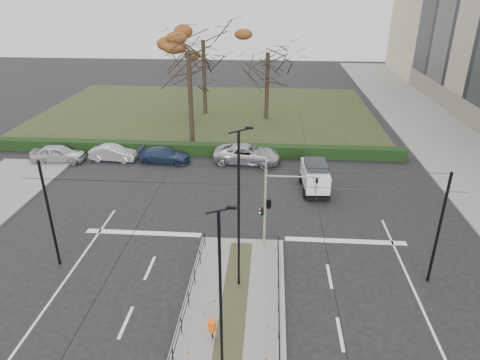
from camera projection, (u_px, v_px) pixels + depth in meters
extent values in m
plane|color=black|center=(235.00, 298.00, 20.45)|extent=(140.00, 140.00, 0.00)
cube|color=slate|center=(230.00, 335.00, 18.15)|extent=(4.40, 15.00, 0.14)
cube|color=slate|center=(451.00, 147.00, 39.13)|extent=(8.00, 90.00, 0.14)
cube|color=#232D16|center=(207.00, 112.00, 49.82)|extent=(38.00, 26.00, 0.10)
cube|color=black|center=(185.00, 149.00, 37.50)|extent=(38.00, 1.00, 1.00)
cylinder|color=black|center=(205.00, 240.00, 23.96)|extent=(0.04, 0.04, 0.90)
cylinder|color=black|center=(278.00, 243.00, 23.69)|extent=(0.04, 0.04, 0.90)
cylinder|color=black|center=(181.00, 317.00, 17.80)|extent=(0.04, 13.20, 0.04)
cylinder|color=black|center=(279.00, 322.00, 17.52)|extent=(0.04, 13.20, 0.04)
cylinder|color=black|center=(50.00, 215.00, 21.66)|extent=(0.14, 0.14, 6.00)
cylinder|color=black|center=(439.00, 230.00, 20.36)|extent=(0.14, 0.14, 6.00)
cylinder|color=black|center=(236.00, 185.00, 19.06)|extent=(20.00, 0.02, 0.02)
cylinder|color=black|center=(240.00, 167.00, 20.87)|extent=(20.00, 0.02, 0.02)
cylinder|color=black|center=(141.00, 220.00, 16.66)|extent=(0.02, 34.00, 0.02)
cylinder|color=black|center=(322.00, 226.00, 16.18)|extent=(0.02, 34.00, 0.02)
cylinder|color=gray|center=(265.00, 208.00, 23.41)|extent=(0.14, 0.14, 4.65)
cylinder|color=gray|center=(293.00, 177.00, 22.49)|extent=(2.86, 0.09, 0.09)
imported|color=black|center=(316.00, 185.00, 22.59)|extent=(0.17, 0.19, 0.80)
imported|color=black|center=(269.00, 203.00, 23.25)|extent=(0.89, 1.81, 0.71)
cube|color=black|center=(262.00, 211.00, 23.50)|extent=(0.20, 0.14, 0.45)
sphere|color=#FF0C0C|center=(260.00, 209.00, 23.45)|extent=(0.10, 0.10, 0.10)
sphere|color=#0CE533|center=(260.00, 213.00, 23.55)|extent=(0.10, 0.10, 0.10)
cylinder|color=black|center=(212.00, 334.00, 17.85)|extent=(0.07, 0.07, 0.44)
cylinder|color=#E7510D|center=(212.00, 326.00, 17.66)|extent=(0.35, 0.35, 0.48)
cylinder|color=black|center=(221.00, 303.00, 14.60)|extent=(0.11, 0.11, 7.20)
cube|color=black|center=(232.00, 207.00, 13.01)|extent=(0.31, 0.13, 0.09)
cylinder|color=black|center=(239.00, 214.00, 19.49)|extent=(0.12, 0.12, 7.94)
cube|color=black|center=(249.00, 128.00, 17.74)|extent=(0.35, 0.14, 0.10)
imported|color=#B0B3B8|center=(58.00, 154.00, 35.68)|extent=(4.52, 2.16, 1.49)
imported|color=#B0B3B8|center=(113.00, 153.00, 36.09)|extent=(3.99, 1.56, 1.29)
imported|color=#21304E|center=(165.00, 155.00, 35.71)|extent=(4.42, 2.08, 1.25)
imported|color=#B0B3B8|center=(247.00, 154.00, 35.57)|extent=(5.71, 3.04, 1.53)
cube|color=silver|center=(315.00, 176.00, 30.65)|extent=(1.82, 3.95, 1.25)
cube|color=black|center=(316.00, 166.00, 30.34)|extent=(1.60, 2.20, 0.59)
cube|color=black|center=(314.00, 186.00, 31.00)|extent=(1.86, 4.03, 0.18)
cylinder|color=black|center=(328.00, 194.00, 29.81)|extent=(0.25, 0.67, 0.66)
cylinder|color=black|center=(305.00, 194.00, 29.85)|extent=(0.25, 0.67, 0.66)
cylinder|color=black|center=(323.00, 179.00, 32.13)|extent=(0.25, 0.67, 0.66)
cylinder|color=black|center=(301.00, 178.00, 32.17)|extent=(0.25, 0.67, 0.66)
cylinder|color=black|center=(204.00, 78.00, 47.74)|extent=(0.44, 0.44, 8.05)
ellipsoid|color=#522E12|center=(203.00, 40.00, 46.06)|extent=(9.44, 9.44, 5.06)
cylinder|color=black|center=(267.00, 86.00, 45.92)|extent=(0.44, 0.44, 7.06)
cylinder|color=black|center=(190.00, 99.00, 38.64)|extent=(0.44, 0.44, 8.19)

